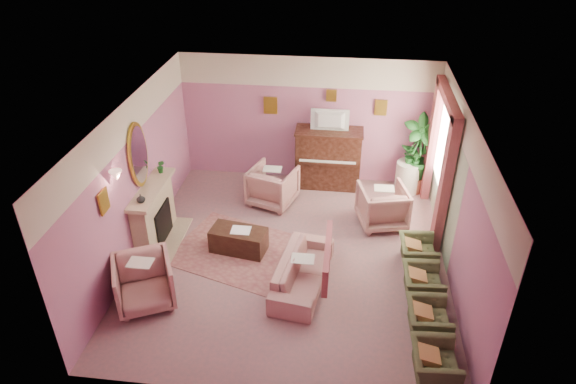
# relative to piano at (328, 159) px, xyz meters

# --- Properties ---
(floor) EXTENTS (5.50, 6.00, 0.01)m
(floor) POSITION_rel_piano_xyz_m (-0.50, -2.68, -0.65)
(floor) COLOR #896165
(floor) RESTS_ON ground
(ceiling) EXTENTS (5.50, 6.00, 0.01)m
(ceiling) POSITION_rel_piano_xyz_m (-0.50, -2.68, 2.15)
(ceiling) COLOR beige
(ceiling) RESTS_ON wall_back
(wall_back) EXTENTS (5.50, 0.02, 2.80)m
(wall_back) POSITION_rel_piano_xyz_m (-0.50, 0.32, 0.75)
(wall_back) COLOR #875780
(wall_back) RESTS_ON floor
(wall_front) EXTENTS (5.50, 0.02, 2.80)m
(wall_front) POSITION_rel_piano_xyz_m (-0.50, -5.68, 0.75)
(wall_front) COLOR #875780
(wall_front) RESTS_ON floor
(wall_left) EXTENTS (0.02, 6.00, 2.80)m
(wall_left) POSITION_rel_piano_xyz_m (-3.25, -2.68, 0.75)
(wall_left) COLOR #875780
(wall_left) RESTS_ON floor
(wall_right) EXTENTS (0.02, 6.00, 2.80)m
(wall_right) POSITION_rel_piano_xyz_m (2.25, -2.68, 0.75)
(wall_right) COLOR #875780
(wall_right) RESTS_ON floor
(picture_rail_band) EXTENTS (5.50, 0.01, 0.65)m
(picture_rail_band) POSITION_rel_piano_xyz_m (-0.50, 0.31, 1.82)
(picture_rail_band) COLOR beige
(picture_rail_band) RESTS_ON wall_back
(stripe_panel) EXTENTS (0.01, 3.00, 2.15)m
(stripe_panel) POSITION_rel_piano_xyz_m (2.23, -1.38, 0.42)
(stripe_panel) COLOR #A6B797
(stripe_panel) RESTS_ON wall_right
(fireplace_surround) EXTENTS (0.30, 1.40, 1.10)m
(fireplace_surround) POSITION_rel_piano_xyz_m (-3.09, -2.48, -0.10)
(fireplace_surround) COLOR tan
(fireplace_surround) RESTS_ON floor
(fireplace_inset) EXTENTS (0.18, 0.72, 0.68)m
(fireplace_inset) POSITION_rel_piano_xyz_m (-2.99, -2.48, -0.25)
(fireplace_inset) COLOR black
(fireplace_inset) RESTS_ON floor
(fire_ember) EXTENTS (0.06, 0.54, 0.10)m
(fire_ember) POSITION_rel_piano_xyz_m (-2.95, -2.48, -0.43)
(fire_ember) COLOR #EC3702
(fire_ember) RESTS_ON floor
(mantel_shelf) EXTENTS (0.40, 1.55, 0.07)m
(mantel_shelf) POSITION_rel_piano_xyz_m (-3.06, -2.48, 0.47)
(mantel_shelf) COLOR tan
(mantel_shelf) RESTS_ON fireplace_surround
(hearth) EXTENTS (0.55, 1.50, 0.02)m
(hearth) POSITION_rel_piano_xyz_m (-2.89, -2.48, -0.64)
(hearth) COLOR tan
(hearth) RESTS_ON floor
(mirror_frame) EXTENTS (0.04, 0.72, 1.20)m
(mirror_frame) POSITION_rel_piano_xyz_m (-3.20, -2.48, 1.15)
(mirror_frame) COLOR #B19429
(mirror_frame) RESTS_ON wall_left
(mirror_glass) EXTENTS (0.01, 0.60, 1.06)m
(mirror_glass) POSITION_rel_piano_xyz_m (-3.17, -2.48, 1.15)
(mirror_glass) COLOR silver
(mirror_glass) RESTS_ON wall_left
(sconce_shade) EXTENTS (0.20, 0.20, 0.16)m
(sconce_shade) POSITION_rel_piano_xyz_m (-3.12, -3.53, 1.33)
(sconce_shade) COLOR #FFB9A1
(sconce_shade) RESTS_ON wall_left
(piano) EXTENTS (1.40, 0.60, 1.30)m
(piano) POSITION_rel_piano_xyz_m (0.00, 0.00, 0.00)
(piano) COLOR #381C13
(piano) RESTS_ON floor
(piano_keyshelf) EXTENTS (1.30, 0.12, 0.06)m
(piano_keyshelf) POSITION_rel_piano_xyz_m (-0.00, -0.35, 0.07)
(piano_keyshelf) COLOR #381C13
(piano_keyshelf) RESTS_ON piano
(piano_keys) EXTENTS (1.20, 0.08, 0.02)m
(piano_keys) POSITION_rel_piano_xyz_m (0.00, -0.35, 0.11)
(piano_keys) COLOR white
(piano_keys) RESTS_ON piano
(piano_top) EXTENTS (1.45, 0.65, 0.04)m
(piano_top) POSITION_rel_piano_xyz_m (0.00, 0.00, 0.66)
(piano_top) COLOR #381C13
(piano_top) RESTS_ON piano
(television) EXTENTS (0.80, 0.12, 0.48)m
(television) POSITION_rel_piano_xyz_m (0.00, -0.05, 0.95)
(television) COLOR black
(television) RESTS_ON piano
(print_back_left) EXTENTS (0.30, 0.03, 0.38)m
(print_back_left) POSITION_rel_piano_xyz_m (-1.30, 0.28, 1.07)
(print_back_left) COLOR #B19429
(print_back_left) RESTS_ON wall_back
(print_back_right) EXTENTS (0.26, 0.03, 0.34)m
(print_back_right) POSITION_rel_piano_xyz_m (1.05, 0.28, 1.13)
(print_back_right) COLOR #B19429
(print_back_right) RESTS_ON wall_back
(print_back_mid) EXTENTS (0.22, 0.03, 0.26)m
(print_back_mid) POSITION_rel_piano_xyz_m (0.00, 0.28, 1.35)
(print_back_mid) COLOR #B19429
(print_back_mid) RESTS_ON wall_back
(print_left_wall) EXTENTS (0.03, 0.28, 0.36)m
(print_left_wall) POSITION_rel_piano_xyz_m (-3.21, -3.88, 1.07)
(print_left_wall) COLOR #B19429
(print_left_wall) RESTS_ON wall_left
(window_blind) EXTENTS (0.03, 1.40, 1.80)m
(window_blind) POSITION_rel_piano_xyz_m (2.20, -1.13, 1.05)
(window_blind) COLOR beige
(window_blind) RESTS_ON wall_right
(curtain_left) EXTENTS (0.16, 0.34, 2.60)m
(curtain_left) POSITION_rel_piano_xyz_m (2.12, -2.05, 0.65)
(curtain_left) COLOR #914148
(curtain_left) RESTS_ON floor
(curtain_right) EXTENTS (0.16, 0.34, 2.60)m
(curtain_right) POSITION_rel_piano_xyz_m (2.12, -0.21, 0.65)
(curtain_right) COLOR #914148
(curtain_right) RESTS_ON floor
(pelmet) EXTENTS (0.16, 2.20, 0.16)m
(pelmet) POSITION_rel_piano_xyz_m (2.12, -1.13, 1.91)
(pelmet) COLOR #914148
(pelmet) RESTS_ON wall_right
(mantel_plant) EXTENTS (0.16, 0.16, 0.28)m
(mantel_plant) POSITION_rel_piano_xyz_m (-3.05, -1.93, 0.64)
(mantel_plant) COLOR #18521C
(mantel_plant) RESTS_ON mantel_shelf
(mantel_vase) EXTENTS (0.16, 0.16, 0.16)m
(mantel_vase) POSITION_rel_piano_xyz_m (-3.05, -2.98, 0.58)
(mantel_vase) COLOR beige
(mantel_vase) RESTS_ON mantel_shelf
(area_rug) EXTENTS (2.93, 2.48, 0.01)m
(area_rug) POSITION_rel_piano_xyz_m (-1.37, -2.68, -0.64)
(area_rug) COLOR #945755
(area_rug) RESTS_ON floor
(coffee_table) EXTENTS (1.07, 0.66, 0.45)m
(coffee_table) POSITION_rel_piano_xyz_m (-1.48, -2.62, -0.43)
(coffee_table) COLOR #311D13
(coffee_table) RESTS_ON floor
(table_paper) EXTENTS (0.35, 0.28, 0.01)m
(table_paper) POSITION_rel_piano_xyz_m (-1.43, -2.62, -0.20)
(table_paper) COLOR white
(table_paper) RESTS_ON coffee_table
(sofa) EXTENTS (0.61, 1.84, 0.74)m
(sofa) POSITION_rel_piano_xyz_m (-0.23, -3.39, -0.28)
(sofa) COLOR tan
(sofa) RESTS_ON floor
(sofa_throw) EXTENTS (0.09, 1.40, 0.51)m
(sofa_throw) POSITION_rel_piano_xyz_m (0.17, -3.39, -0.05)
(sofa_throw) COLOR #914148
(sofa_throw) RESTS_ON sofa
(floral_armchair_left) EXTENTS (0.88, 0.88, 0.91)m
(floral_armchair_left) POSITION_rel_piano_xyz_m (-1.10, -0.90, -0.19)
(floral_armchair_left) COLOR tan
(floral_armchair_left) RESTS_ON floor
(floral_armchair_right) EXTENTS (0.88, 0.88, 0.91)m
(floral_armchair_right) POSITION_rel_piano_xyz_m (1.15, -1.42, -0.19)
(floral_armchair_right) COLOR tan
(floral_armchair_right) RESTS_ON floor
(floral_armchair_front) EXTENTS (0.88, 0.88, 0.91)m
(floral_armchair_front) POSITION_rel_piano_xyz_m (-2.68, -4.15, -0.19)
(floral_armchair_front) COLOR tan
(floral_armchair_front) RESTS_ON floor
(olive_chair_a) EXTENTS (0.51, 0.73, 0.63)m
(olive_chair_a) POSITION_rel_piano_xyz_m (1.73, -5.07, -0.34)
(olive_chair_a) COLOR #4E5833
(olive_chair_a) RESTS_ON floor
(olive_chair_b) EXTENTS (0.51, 0.73, 0.63)m
(olive_chair_b) POSITION_rel_piano_xyz_m (1.73, -4.25, -0.34)
(olive_chair_b) COLOR #4E5833
(olive_chair_b) RESTS_ON floor
(olive_chair_c) EXTENTS (0.51, 0.73, 0.63)m
(olive_chair_c) POSITION_rel_piano_xyz_m (1.73, -3.43, -0.34)
(olive_chair_c) COLOR #4E5833
(olive_chair_c) RESTS_ON floor
(olive_chair_d) EXTENTS (0.51, 0.73, 0.63)m
(olive_chair_d) POSITION_rel_piano_xyz_m (1.73, -2.61, -0.34)
(olive_chair_d) COLOR #4E5833
(olive_chair_d) RESTS_ON floor
(side_table) EXTENTS (0.52, 0.52, 0.70)m
(side_table) POSITION_rel_piano_xyz_m (1.74, -0.07, -0.30)
(side_table) COLOR silver
(side_table) RESTS_ON floor
(side_plant_big) EXTENTS (0.30, 0.30, 0.34)m
(side_plant_big) POSITION_rel_piano_xyz_m (1.74, -0.07, 0.22)
(side_plant_big) COLOR #18521C
(side_plant_big) RESTS_ON side_table
(side_plant_small) EXTENTS (0.16, 0.16, 0.28)m
(side_plant_small) POSITION_rel_piano_xyz_m (1.86, -0.17, 0.19)
(side_plant_small) COLOR #18521C
(side_plant_small) RESTS_ON side_table
(palm_pot) EXTENTS (0.34, 0.34, 0.34)m
(palm_pot) POSITION_rel_piano_xyz_m (1.91, -0.06, -0.48)
(palm_pot) COLOR brown
(palm_pot) RESTS_ON floor
(palm_plant) EXTENTS (0.76, 0.76, 1.44)m
(palm_plant) POSITION_rel_piano_xyz_m (1.91, -0.06, 0.41)
(palm_plant) COLOR #18521C
(palm_plant) RESTS_ON palm_pot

